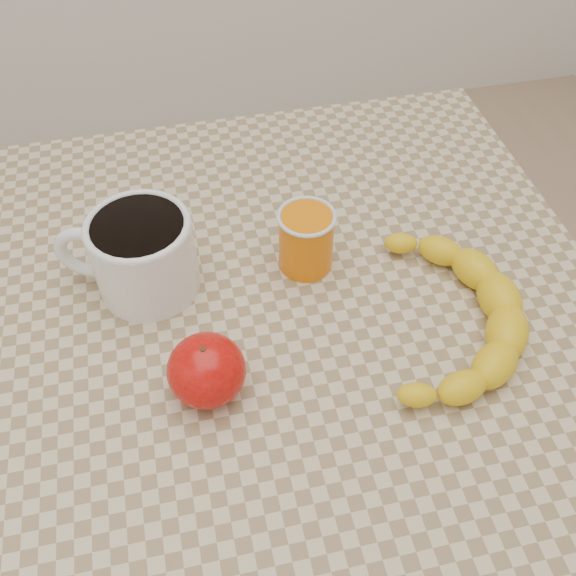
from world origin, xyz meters
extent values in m
plane|color=tan|center=(0.00, 0.00, 0.00)|extent=(3.00, 3.00, 0.00)
cube|color=#C1AE88|center=(0.00, 0.00, 0.73)|extent=(0.80, 0.80, 0.04)
cube|color=brown|center=(0.00, 0.00, 0.68)|extent=(0.74, 0.74, 0.06)
cylinder|color=brown|center=(-0.35, 0.35, 0.35)|extent=(0.05, 0.05, 0.71)
cylinder|color=brown|center=(0.35, 0.35, 0.35)|extent=(0.05, 0.05, 0.71)
cylinder|color=white|center=(-0.16, 0.06, 0.80)|extent=(0.16, 0.16, 0.10)
cylinder|color=black|center=(-0.16, 0.06, 0.85)|extent=(0.11, 0.11, 0.01)
torus|color=white|center=(-0.16, 0.06, 0.85)|extent=(0.13, 0.13, 0.01)
torus|color=white|center=(-0.23, 0.08, 0.80)|extent=(0.08, 0.04, 0.08)
cylinder|color=orange|center=(0.04, 0.05, 0.79)|extent=(0.07, 0.07, 0.08)
torus|color=silver|center=(0.04, 0.05, 0.83)|extent=(0.07, 0.07, 0.01)
ellipsoid|color=#9B0507|center=(-0.11, -0.11, 0.79)|extent=(0.09, 0.09, 0.08)
cylinder|color=#382311|center=(-0.11, -0.11, 0.82)|extent=(0.01, 0.01, 0.01)
camera|label=1|loc=(-0.11, -0.50, 1.36)|focal=40.00mm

